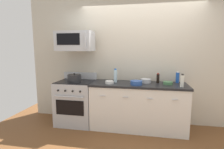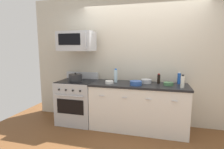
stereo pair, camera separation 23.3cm
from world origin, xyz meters
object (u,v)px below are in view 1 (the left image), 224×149
at_px(bottle_vinegar_white, 182,81).
at_px(bowl_white_ceramic, 109,82).
at_px(range_oven, 76,102).
at_px(bottle_soda_blue, 178,77).
at_px(microwave, 75,41).
at_px(bowl_steel_prep, 146,81).
at_px(stockpot, 74,78).
at_px(bottle_soy_sauce_dark, 158,78).
at_px(bowl_blue_mixing, 136,83).
at_px(bowl_green_glaze, 168,83).
at_px(bottle_water_clear, 115,76).

relative_size(bottle_vinegar_white, bowl_white_ceramic, 1.42).
distance_m(range_oven, bottle_soda_blue, 2.16).
height_order(microwave, bottle_vinegar_white, microwave).
xyz_separation_m(bowl_white_ceramic, bowl_steel_prep, (0.70, 0.23, 0.01)).
distance_m(bottle_vinegar_white, stockpot, 2.09).
height_order(bottle_soy_sauce_dark, bowl_blue_mixing, bottle_soy_sauce_dark).
height_order(range_oven, bowl_blue_mixing, range_oven).
bearing_deg(bottle_soda_blue, bowl_steel_prep, -170.35).
height_order(range_oven, bowl_white_ceramic, range_oven).
bearing_deg(range_oven, bottle_soy_sauce_dark, 4.71).
bearing_deg(bowl_steel_prep, bottle_vinegar_white, -23.78).
bearing_deg(bottle_soy_sauce_dark, microwave, -176.80).
relative_size(microwave, bottle_vinegar_white, 3.16).
xyz_separation_m(bottle_soda_blue, bowl_white_ceramic, (-1.32, -0.34, -0.08)).
bearing_deg(stockpot, bowl_white_ceramic, -4.75).
bearing_deg(bowl_steel_prep, bottle_soda_blue, 9.65).
xyz_separation_m(bottle_soda_blue, bowl_green_glaze, (-0.21, -0.20, -0.08)).
height_order(bottle_water_clear, bottle_soda_blue, bottle_water_clear).
xyz_separation_m(bottle_water_clear, bowl_white_ceramic, (-0.09, -0.16, -0.10)).
bearing_deg(bowl_blue_mixing, bottle_water_clear, 158.98).
relative_size(range_oven, bottle_soy_sauce_dark, 5.46).
bearing_deg(stockpot, microwave, 89.87).
height_order(microwave, bottle_soda_blue, microwave).
height_order(microwave, bottle_water_clear, microwave).
xyz_separation_m(bottle_soy_sauce_dark, stockpot, (-1.69, -0.19, -0.02)).
height_order(bottle_water_clear, bowl_steel_prep, bottle_water_clear).
bearing_deg(bowl_green_glaze, bowl_white_ceramic, -172.69).
relative_size(bottle_water_clear, stockpot, 1.01).
bearing_deg(stockpot, bowl_blue_mixing, -3.09).
bearing_deg(bottle_vinegar_white, stockpot, 177.04).
bearing_deg(bottle_soy_sauce_dark, bowl_green_glaze, -32.08).
bearing_deg(bottle_soy_sauce_dark, bowl_blue_mixing, -147.64).
relative_size(microwave, bowl_green_glaze, 4.14).
distance_m(microwave, bowl_blue_mixing, 1.51).
relative_size(bottle_soy_sauce_dark, bowl_green_glaze, 1.09).
bearing_deg(bowl_blue_mixing, bowl_green_glaze, 14.11).
bearing_deg(bottle_soda_blue, bowl_white_ceramic, -165.54).
relative_size(range_oven, stockpot, 3.85).
height_order(bottle_soy_sauce_dark, bowl_green_glaze, bottle_soy_sauce_dark).
bearing_deg(bowl_green_glaze, bottle_soy_sauce_dark, 147.92).
bearing_deg(microwave, bottle_water_clear, -0.08).
relative_size(bottle_soy_sauce_dark, bowl_blue_mixing, 0.88).
bearing_deg(range_oven, bowl_green_glaze, 0.82).
bearing_deg(bowl_white_ceramic, bottle_vinegar_white, -1.95).
xyz_separation_m(bottle_vinegar_white, bottle_water_clear, (-1.24, 0.20, 0.02)).
relative_size(bottle_vinegar_white, stockpot, 0.85).
height_order(bottle_soy_sauce_dark, stockpot, bottle_soy_sauce_dark).
distance_m(bowl_blue_mixing, bowl_white_ceramic, 0.52).
distance_m(range_oven, bowl_steel_prep, 1.54).
relative_size(bowl_blue_mixing, stockpot, 0.80).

